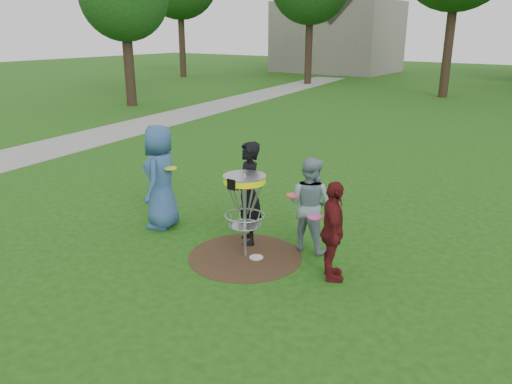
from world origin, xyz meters
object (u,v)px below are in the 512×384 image
Objects in this scene: player_black at (248,194)px; disc_golf_basket at (245,196)px; player_grey at (309,204)px; player_maroon at (333,232)px; player_blue at (161,177)px.

player_black is 0.59m from disc_golf_basket.
player_grey reaches higher than player_maroon.
player_blue is at bearing 11.56° from player_grey.
player_black reaches higher than disc_golf_basket.
player_blue is 1.35× the size of disc_golf_basket.
player_black is 1.26× the size of disc_golf_basket.
player_maroon is 1.47m from disc_golf_basket.
disc_golf_basket is at bearing -13.56° from player_black.
player_blue is at bearing 174.70° from disc_golf_basket.
player_maroon is at bearing 34.49° from player_black.
player_blue reaches higher than player_black.
player_grey is 1.10m from disc_golf_basket.
player_blue is 3.44m from player_maroon.
disc_golf_basket is (-0.66, -0.85, 0.24)m from player_grey.
player_black reaches higher than player_grey.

